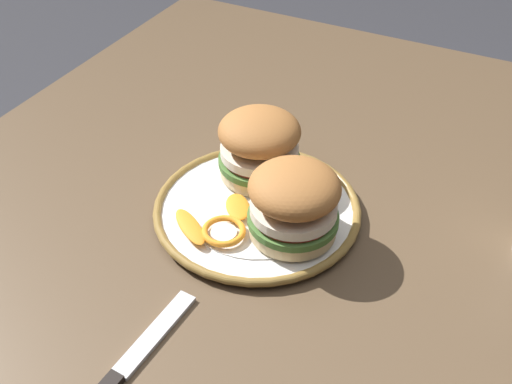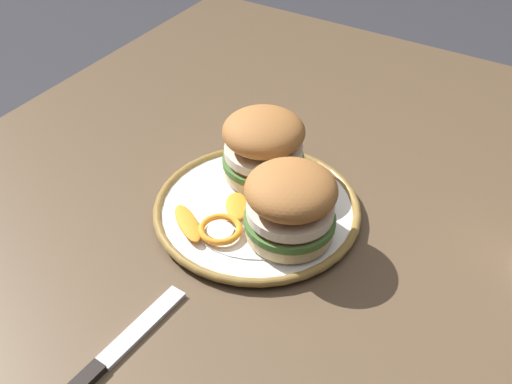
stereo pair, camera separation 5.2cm
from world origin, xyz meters
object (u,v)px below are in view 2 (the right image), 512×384
Objects in this scene: dinner_plate at (256,209)px; sandwich_half_left at (264,145)px; dining_table at (252,264)px; sandwich_half_right at (290,204)px; table_knife at (104,363)px.

sandwich_half_left is at bearing -157.04° from dinner_plate.
sandwich_half_left reaches higher than dining_table.
dinner_plate is 1.81× the size of sandwich_half_right.
sandwich_half_left and sandwich_half_right have the same top height.
sandwich_half_right is at bearing 68.98° from dinner_plate.
sandwich_half_right is at bearing 80.05° from dining_table.
sandwich_half_left reaches higher than table_knife.
sandwich_half_left is (-0.07, -0.03, 0.06)m from dinner_plate.
dinner_plate reaches higher than table_knife.
dinner_plate is 1.32× the size of table_knife.
dining_table is 0.18m from sandwich_half_left.
dinner_plate reaches higher than dining_table.
sandwich_half_left is (-0.08, -0.03, 0.16)m from dining_table.
dining_table is 5.88× the size of table_knife.
sandwich_half_right is at bearing 163.82° from table_knife.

